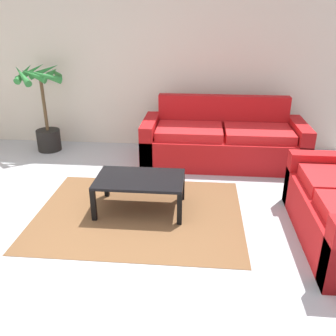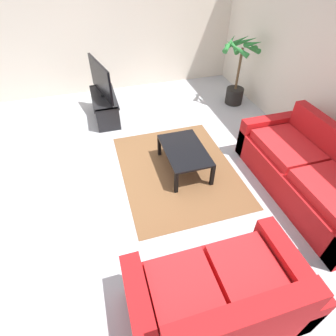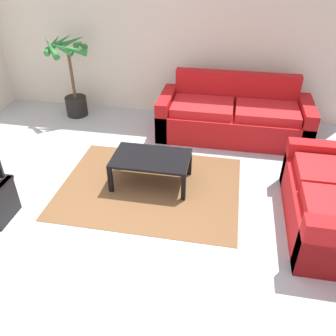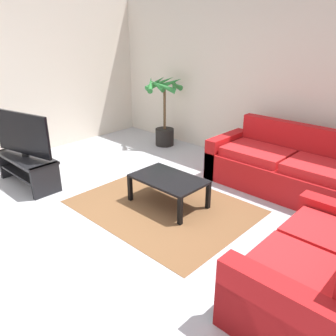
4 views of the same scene
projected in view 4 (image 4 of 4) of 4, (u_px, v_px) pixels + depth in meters
The scene contains 9 objects.
ground_plane at pixel (109, 223), 4.08m from camera, with size 6.60×6.60×0.00m, color #B2B2B7.
wall_back at pixel (251, 81), 5.57m from camera, with size 6.00×0.06×2.70m, color beige.
couch_main at pixel (289, 171), 4.77m from camera, with size 2.25×0.90×0.90m.
couch_loveseat at pixel (319, 273), 2.80m from camera, with size 0.90×1.57×0.90m.
tv_stand at pixel (27, 166), 4.96m from camera, with size 1.10×0.45×0.44m.
tv at pixel (22, 134), 4.78m from camera, with size 1.05×0.28×0.64m.
coffee_table at pixel (168, 181), 4.38m from camera, with size 0.94×0.59×0.38m.
area_rug at pixel (163, 206), 4.44m from camera, with size 2.20×1.70×0.01m, color brown.
potted_palm at pixel (164, 113), 6.52m from camera, with size 0.78×0.77×1.33m.
Camera 4 is at (2.92, -2.07, 2.17)m, focal length 36.39 mm.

